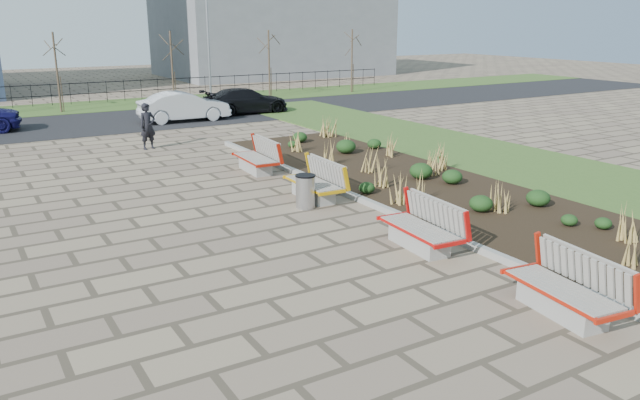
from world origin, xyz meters
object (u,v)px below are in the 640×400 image
bench_a (563,286)px  car_black (246,101)px  bench_d (255,156)px  litter_bin (305,192)px  bench_c (313,181)px  pedestrian (148,126)px  lamp_east (209,49)px  car_silver (184,106)px  bench_b (419,225)px

bench_a → car_black: size_ratio=0.48×
bench_d → litter_bin: bench_d is taller
bench_c → litter_bin: bearing=-131.6°
pedestrian → lamp_east: 13.31m
bench_d → litter_bin: 4.27m
pedestrian → lamp_east: bearing=46.2°
litter_bin → lamp_east: lamp_east is taller
car_black → bench_a: bearing=167.4°
car_silver → lamp_east: 6.99m
bench_a → bench_b: size_ratio=1.00×
bench_d → car_silver: size_ratio=0.50×
lamp_east → bench_a: bearing=-100.1°
bench_a → bench_b: bearing=97.1°
bench_a → lamp_east: lamp_east is taller
bench_d → car_silver: bearing=85.2°
lamp_east → litter_bin: bearing=-105.1°
bench_c → car_silver: size_ratio=0.50×
bench_c → lamp_east: 20.91m
car_black → litter_bin: bearing=160.3°
bench_d → lamp_east: (5.00, 16.52, 2.54)m
car_silver → bench_d: bearing=175.0°
lamp_east → bench_b: bearing=-101.5°
bench_a → car_black: car_black is taller
car_black → lamp_east: (-0.03, 4.76, 2.38)m
bench_a → bench_d: same height
bench_a → litter_bin: size_ratio=2.49×
bench_b → pedestrian: pedestrian is taller
car_silver → lamp_east: size_ratio=0.70×
bench_d → car_silver: (1.49, 10.94, 0.21)m
car_silver → car_black: car_silver is taller
lamp_east → pedestrian: bearing=-121.3°
bench_a → litter_bin: 7.36m
bench_a → pedestrian: 16.97m
bench_b → bench_c: (0.00, 4.37, 0.00)m
car_silver → car_black: (3.53, 0.82, -0.05)m
bench_c → lamp_east: (5.00, 20.14, 2.54)m
bench_c → lamp_east: bearing=78.1°
bench_a → car_silver: car_silver is taller
bench_b → car_silver: (1.49, 18.93, 0.21)m
bench_a → bench_c: size_ratio=1.00×
bench_b → car_silver: bearing=89.6°
bench_b → lamp_east: lamp_east is taller
litter_bin → bench_a: bearing=-85.5°
bench_d → litter_bin: bearing=-94.8°
bench_a → car_black: bearing=84.9°
bench_c → car_silver: 14.64m
litter_bin → bench_c: bearing=46.4°
bench_b → car_black: size_ratio=0.48×
bench_a → car_black: (5.03, 23.32, 0.16)m
litter_bin → car_silver: (2.07, 15.17, 0.29)m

